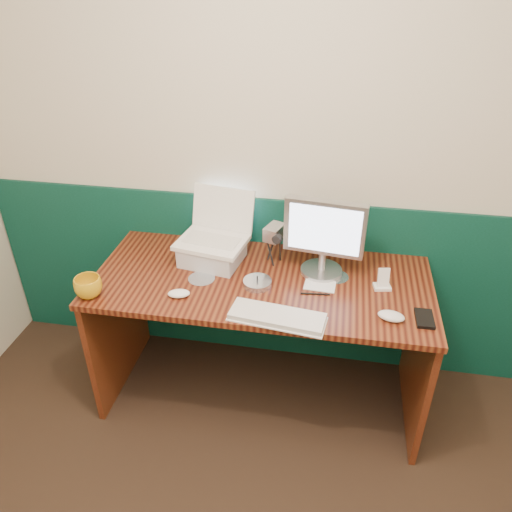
% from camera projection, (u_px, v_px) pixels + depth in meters
% --- Properties ---
extents(back_wall, '(3.50, 0.04, 2.50)m').
position_uv_depth(back_wall, '(308.00, 154.00, 2.39)').
color(back_wall, beige).
rests_on(back_wall, ground).
extents(wainscot, '(3.48, 0.02, 1.00)m').
position_uv_depth(wainscot, '(300.00, 284.00, 2.77)').
color(wainscot, '#073125').
rests_on(wainscot, ground).
extents(desk, '(1.60, 0.70, 0.75)m').
position_uv_depth(desk, '(261.00, 340.00, 2.56)').
color(desk, '#350F09').
rests_on(desk, ground).
extents(laptop_riser, '(0.32, 0.28, 0.10)m').
position_uv_depth(laptop_riser, '(212.00, 253.00, 2.48)').
color(laptop_riser, silver).
rests_on(laptop_riser, desk).
extents(laptop, '(0.36, 0.30, 0.27)m').
position_uv_depth(laptop, '(211.00, 220.00, 2.38)').
color(laptop, white).
rests_on(laptop, laptop_riser).
extents(monitor, '(0.38, 0.15, 0.37)m').
position_uv_depth(monitor, '(324.00, 238.00, 2.32)').
color(monitor, '#AFB0B4').
rests_on(monitor, desk).
extents(keyboard, '(0.41, 0.18, 0.02)m').
position_uv_depth(keyboard, '(277.00, 317.00, 2.10)').
color(keyboard, silver).
rests_on(keyboard, desk).
extents(mouse_right, '(0.12, 0.09, 0.04)m').
position_uv_depth(mouse_right, '(391.00, 316.00, 2.09)').
color(mouse_right, white).
rests_on(mouse_right, desk).
extents(mouse_left, '(0.11, 0.08, 0.03)m').
position_uv_depth(mouse_left, '(179.00, 294.00, 2.24)').
color(mouse_left, white).
rests_on(mouse_left, desk).
extents(mug, '(0.13, 0.13, 0.10)m').
position_uv_depth(mug, '(88.00, 287.00, 2.22)').
color(mug, gold).
rests_on(mug, desk).
extents(camcorder, '(0.11, 0.13, 0.18)m').
position_uv_depth(camcorder, '(274.00, 247.00, 2.45)').
color(camcorder, '#B1B1B6').
rests_on(camcorder, desk).
extents(cd_spindle, '(0.13, 0.13, 0.03)m').
position_uv_depth(cd_spindle, '(257.00, 283.00, 2.31)').
color(cd_spindle, silver).
rests_on(cd_spindle, desk).
extents(cd_loose_a, '(0.13, 0.13, 0.00)m').
position_uv_depth(cd_loose_a, '(202.00, 278.00, 2.37)').
color(cd_loose_a, '#B0B7C0').
rests_on(cd_loose_a, desk).
extents(cd_loose_b, '(0.12, 0.12, 0.00)m').
position_uv_depth(cd_loose_b, '(336.00, 277.00, 2.38)').
color(cd_loose_b, '#ACB3BC').
rests_on(cd_loose_b, desk).
extents(pen, '(0.13, 0.02, 0.01)m').
position_uv_depth(pen, '(315.00, 294.00, 2.26)').
color(pen, black).
rests_on(pen, desk).
extents(papers, '(0.15, 0.10, 0.00)m').
position_uv_depth(papers, '(320.00, 285.00, 2.32)').
color(papers, silver).
rests_on(papers, desk).
extents(dock, '(0.09, 0.07, 0.01)m').
position_uv_depth(dock, '(382.00, 287.00, 2.30)').
color(dock, white).
rests_on(dock, desk).
extents(music_player, '(0.06, 0.04, 0.09)m').
position_uv_depth(music_player, '(383.00, 277.00, 2.27)').
color(music_player, white).
rests_on(music_player, dock).
extents(pda, '(0.08, 0.13, 0.01)m').
position_uv_depth(pda, '(425.00, 319.00, 2.10)').
color(pda, black).
rests_on(pda, desk).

